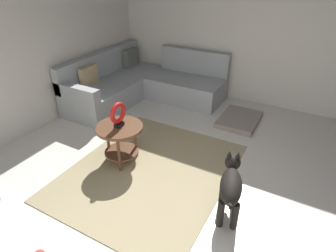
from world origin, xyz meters
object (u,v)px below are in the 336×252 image
object	(u,v)px
side_table	(120,134)
dog_bed_mat	(239,120)
dog	(231,185)
sectional_couch	(142,85)
torus_sculpture	(118,114)

from	to	relation	value
side_table	dog_bed_mat	world-z (taller)	side_table
dog	dog_bed_mat	bearing A→B (deg)	87.28
sectional_couch	dog_bed_mat	size ratio (longest dim) A/B	2.81
dog_bed_mat	dog	bearing A→B (deg)	-166.71
torus_sculpture	dog	world-z (taller)	torus_sculpture
side_table	dog	distance (m)	1.55
torus_sculpture	dog	distance (m)	1.59
side_table	dog	world-z (taller)	dog
torus_sculpture	dog	bearing A→B (deg)	-97.24
side_table	torus_sculpture	bearing A→B (deg)	-97.13
sectional_couch	side_table	bearing A→B (deg)	-154.33
side_table	dog_bed_mat	distance (m)	2.14
side_table	torus_sculpture	xyz separation A→B (m)	(-0.00, -0.00, 0.29)
dog_bed_mat	sectional_couch	bearing A→B (deg)	89.84
torus_sculpture	sectional_couch	bearing A→B (deg)	25.67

